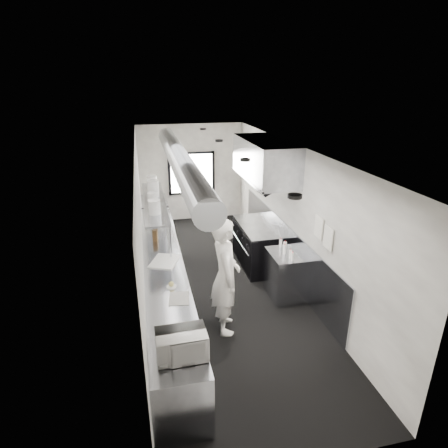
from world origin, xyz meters
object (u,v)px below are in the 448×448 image
line_cook (225,276)px  plate_stack_c (153,188)px  prep_counter (165,283)px  microwave (181,344)px  far_work_table (155,216)px  deli_tub_a (163,338)px  squeeze_bottle_b (290,254)px  exhaust_hood (264,160)px  plate_stack_d (152,183)px  squeeze_bottle_a (292,257)px  bottle_station (286,275)px  plate_stack_a (154,207)px  squeeze_bottle_d (285,247)px  range (259,245)px  knife_block (155,235)px  deli_tub_b (166,333)px  squeeze_bottle_c (285,249)px  plate_stack_b (153,199)px  pass_shelf (155,202)px  cutting_board (165,261)px  small_plate (171,287)px  squeeze_bottle_e (281,243)px

line_cook → plate_stack_c: bearing=24.8°
prep_counter → microwave: (0.05, -2.54, 0.61)m
far_work_table → deli_tub_a: bearing=-91.4°
squeeze_bottle_b → exhaust_hood: bearing=90.9°
prep_counter → plate_stack_d: size_ratio=17.39×
plate_stack_d → squeeze_bottle_a: plate_stack_d is taller
bottle_station → plate_stack_d: size_ratio=2.61×
plate_stack_a → deli_tub_a: bearing=-91.5°
plate_stack_a → squeeze_bottle_d: (2.35, -0.77, -0.71)m
far_work_table → microwave: 6.27m
prep_counter → range: 2.50m
knife_block → squeeze_bottle_b: size_ratio=1.40×
range → deli_tub_b: deli_tub_b is taller
exhaust_hood → squeeze_bottle_c: exhaust_hood is taller
far_work_table → microwave: microwave is taller
prep_counter → squeeze_bottle_d: 2.35m
microwave → knife_block: (-0.13, 3.53, -0.05)m
exhaust_hood → plate_stack_b: bearing=-179.2°
plate_stack_b → squeeze_bottle_c: plate_stack_b is taller
prep_counter → bottle_station: same height
range → plate_stack_b: size_ratio=5.84×
line_cook → squeeze_bottle_b: line_cook is taller
deli_tub_b → squeeze_bottle_a: bearing=34.3°
deli_tub_b → squeeze_bottle_d: squeeze_bottle_d is taller
pass_shelf → deli_tub_a: (-0.11, -3.73, -0.58)m
exhaust_hood → deli_tub_b: size_ratio=17.24×
prep_counter → squeeze_bottle_b: (2.27, -0.39, 0.53)m
prep_counter → knife_block: size_ratio=27.08×
deli_tub_b → squeeze_bottle_c: (2.35, 1.93, 0.05)m
microwave → plate_stack_c: 4.44m
exhaust_hood → squeeze_bottle_d: 1.90m
deli_tub_b → exhaust_hood: bearing=54.6°
deli_tub_b → squeeze_bottle_c: squeeze_bottle_c is taller
plate_stack_a → squeeze_bottle_b: (2.35, -1.07, -0.73)m
cutting_board → squeeze_bottle_d: size_ratio=2.99×
plate_stack_b → squeeze_bottle_c: (2.31, -1.36, -0.71)m
small_plate → plate_stack_c: (-0.11, 2.79, 0.84)m
line_cook → cutting_board: line_cook is taller
line_cook → squeeze_bottle_b: size_ratio=12.49×
deli_tub_a → small_plate: (0.21, 1.29, -0.05)m
cutting_board → squeeze_bottle_e: bearing=3.5°
deli_tub_a → squeeze_bottle_d: (2.43, 2.13, 0.04)m
pass_shelf → far_work_table: pass_shelf is taller
microwave → pass_shelf: bearing=89.8°
exhaust_hood → prep_counter: exhaust_hood is taller
exhaust_hood → knife_block: bearing=-175.0°
plate_stack_c → deli_tub_b: bearing=-91.0°
squeeze_bottle_c → squeeze_bottle_d: 0.11m
far_work_table → exhaust_hood: bearing=-48.1°
far_work_table → squeeze_bottle_e: squeeze_bottle_e is taller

